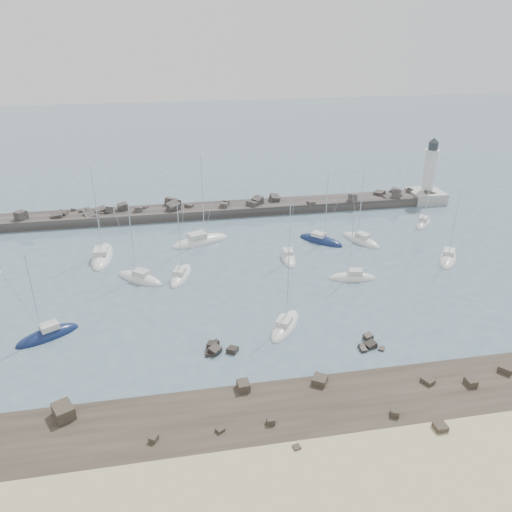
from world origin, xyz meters
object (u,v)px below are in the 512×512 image
(sailboat_4, at_px, (200,242))
(sailboat_8, at_px, (321,241))
(lighthouse, at_px, (427,187))
(sailboat_1, at_px, (102,257))
(sailboat_7, at_px, (285,326))
(sailboat_9, at_px, (352,278))
(sailboat_2, at_px, (48,336))
(sailboat_6, at_px, (288,258))
(sailboat_5, at_px, (140,279))
(sailboat_3, at_px, (181,276))
(sailboat_12, at_px, (423,223))
(sailboat_10, at_px, (361,241))
(sailboat_11, at_px, (448,259))

(sailboat_4, height_order, sailboat_8, sailboat_4)
(lighthouse, xyz_separation_m, sailboat_1, (-67.40, -17.55, -2.94))
(sailboat_7, distance_m, sailboat_8, 28.87)
(sailboat_9, bearing_deg, sailboat_4, 140.47)
(sailboat_2, relative_size, sailboat_6, 1.08)
(sailboat_7, bearing_deg, sailboat_4, 106.51)
(sailboat_8, bearing_deg, sailboat_1, -179.97)
(sailboat_7, bearing_deg, sailboat_5, 138.49)
(sailboat_3, distance_m, sailboat_12, 49.70)
(sailboat_6, xyz_separation_m, sailboat_10, (14.55, 4.70, 0.01))
(sailboat_3, bearing_deg, lighthouse, 26.16)
(sailboat_3, xyz_separation_m, sailboat_9, (25.99, -5.38, 0.01))
(lighthouse, relative_size, sailboat_4, 0.86)
(sailboat_4, xyz_separation_m, sailboat_12, (43.67, 1.30, -0.00))
(lighthouse, height_order, sailboat_8, lighthouse)
(sailboat_6, bearing_deg, sailboat_5, -172.34)
(sailboat_2, bearing_deg, sailboat_7, -6.08)
(lighthouse, relative_size, sailboat_11, 1.09)
(sailboat_5, xyz_separation_m, sailboat_8, (31.64, 9.17, -0.01))
(sailboat_1, relative_size, sailboat_12, 1.40)
(sailboat_1, bearing_deg, lighthouse, 14.59)
(sailboat_1, height_order, sailboat_11, sailboat_1)
(sailboat_5, relative_size, sailboat_11, 0.98)
(sailboat_8, relative_size, sailboat_10, 1.00)
(sailboat_4, height_order, sailboat_9, sailboat_4)
(sailboat_7, bearing_deg, sailboat_6, 75.24)
(lighthouse, bearing_deg, sailboat_9, -131.69)
(sailboat_10, bearing_deg, sailboat_5, -168.39)
(sailboat_2, xyz_separation_m, sailboat_11, (61.28, 11.77, -0.02))
(sailboat_5, bearing_deg, sailboat_8, 16.15)
(sailboat_2, xyz_separation_m, sailboat_7, (29.87, -3.18, -0.03))
(sailboat_2, height_order, sailboat_12, sailboat_2)
(lighthouse, height_order, sailboat_9, lighthouse)
(sailboat_1, xyz_separation_m, sailboat_10, (45.20, -1.19, -0.00))
(sailboat_3, height_order, sailboat_11, sailboat_11)
(sailboat_5, bearing_deg, sailboat_11, -2.05)
(sailboat_2, relative_size, sailboat_11, 0.95)
(sailboat_4, bearing_deg, sailboat_11, -19.73)
(sailboat_10, bearing_deg, sailboat_4, 170.79)
(lighthouse, xyz_separation_m, sailboat_3, (-54.71, -26.87, -2.95))
(sailboat_3, distance_m, sailboat_11, 44.13)
(sailboat_1, bearing_deg, sailboat_2, -101.18)
(sailboat_2, distance_m, sailboat_4, 33.65)
(sailboat_3, bearing_deg, sailboat_12, 16.43)
(sailboat_3, relative_size, sailboat_5, 0.94)
(sailboat_9, bearing_deg, sailboat_8, 92.25)
(sailboat_12, bearing_deg, sailboat_3, -163.57)
(sailboat_10, bearing_deg, sailboat_3, -165.95)
(lighthouse, xyz_separation_m, sailboat_9, (-28.73, -32.25, -2.95))
(sailboat_9, distance_m, sailboat_12, 29.12)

